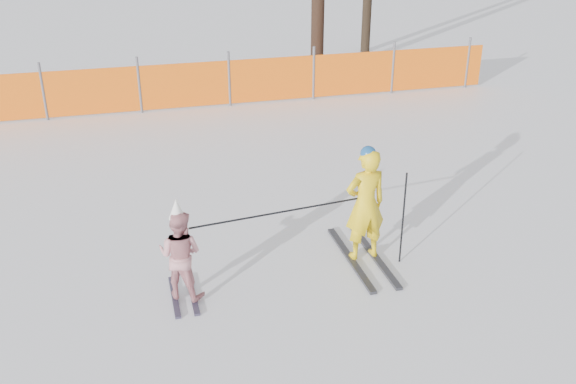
% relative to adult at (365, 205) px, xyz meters
% --- Properties ---
extents(ground, '(120.00, 120.00, 0.00)m').
position_rel_adult_xyz_m(ground, '(-0.97, -0.27, -0.80)').
color(ground, white).
rests_on(ground, ground).
extents(adult, '(0.59, 1.68, 1.61)m').
position_rel_adult_xyz_m(adult, '(0.00, 0.00, 0.00)').
color(adult, black).
rests_on(adult, ground).
extents(child, '(0.69, 0.88, 1.32)m').
position_rel_adult_xyz_m(child, '(-2.42, -0.29, -0.19)').
color(child, black).
rests_on(child, ground).
extents(ski_poles, '(2.76, 0.28, 1.29)m').
position_rel_adult_xyz_m(ski_poles, '(-0.60, -0.16, 0.02)').
color(ski_poles, black).
rests_on(ski_poles, ground).
extents(safety_fence, '(16.39, 0.06, 1.25)m').
position_rel_adult_xyz_m(safety_fence, '(-2.34, 7.20, -0.24)').
color(safety_fence, '#595960').
rests_on(safety_fence, ground).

